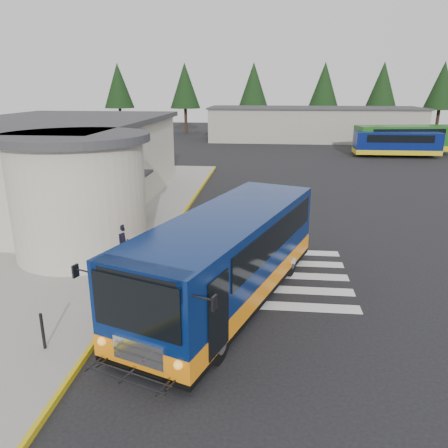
# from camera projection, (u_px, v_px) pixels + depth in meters

# --- Properties ---
(ground) EXTENTS (140.00, 140.00, 0.00)m
(ground) POSITION_uv_depth(u_px,v_px,m) (253.00, 266.00, 17.00)
(ground) COLOR black
(ground) RESTS_ON ground
(sidewalk) EXTENTS (10.00, 34.00, 0.15)m
(sidewalk) POSITION_uv_depth(u_px,v_px,m) (75.00, 226.00, 21.65)
(sidewalk) COLOR gray
(sidewalk) RESTS_ON ground
(curb_strip) EXTENTS (0.12, 34.00, 0.16)m
(curb_strip) POSITION_uv_depth(u_px,v_px,m) (173.00, 229.00, 21.17)
(curb_strip) COLOR gold
(curb_strip) RESTS_ON ground
(station_building) EXTENTS (12.70, 18.70, 4.80)m
(station_building) POSITION_uv_depth(u_px,v_px,m) (61.00, 165.00, 23.84)
(station_building) COLOR #B4AC98
(station_building) RESTS_ON ground
(crosswalk) EXTENTS (8.00, 5.35, 0.01)m
(crosswalk) POSITION_uv_depth(u_px,v_px,m) (239.00, 273.00, 16.29)
(crosswalk) COLOR silver
(crosswalk) RESTS_ON ground
(depot_building) EXTENTS (26.40, 8.40, 4.20)m
(depot_building) POSITION_uv_depth(u_px,v_px,m) (313.00, 124.00, 55.63)
(depot_building) COLOR gray
(depot_building) RESTS_ON ground
(tree_line) EXTENTS (58.40, 4.40, 10.00)m
(tree_line) POSITION_uv_depth(u_px,v_px,m) (312.00, 86.00, 61.79)
(tree_line) COLOR black
(tree_line) RESTS_ON ground
(transit_bus) EXTENTS (6.25, 10.55, 2.91)m
(transit_bus) POSITION_uv_depth(u_px,v_px,m) (228.00, 261.00, 13.84)
(transit_bus) COLOR #071B53
(transit_bus) RESTS_ON ground
(pedestrian_a) EXTENTS (0.51, 0.68, 1.69)m
(pedestrian_a) POSITION_uv_depth(u_px,v_px,m) (123.00, 245.00, 16.35)
(pedestrian_a) COLOR black
(pedestrian_a) RESTS_ON sidewalk
(pedestrian_b) EXTENTS (0.94, 1.01, 1.65)m
(pedestrian_b) POSITION_uv_depth(u_px,v_px,m) (56.00, 241.00, 16.85)
(pedestrian_b) COLOR black
(pedestrian_b) RESTS_ON sidewalk
(bollard) EXTENTS (0.08, 0.08, 1.01)m
(bollard) POSITION_uv_depth(u_px,v_px,m) (43.00, 331.00, 11.23)
(bollard) COLOR black
(bollard) RESTS_ON sidewalk
(far_bus_a) EXTENTS (8.14, 2.34, 2.10)m
(far_bus_a) POSITION_uv_depth(u_px,v_px,m) (397.00, 143.00, 42.85)
(far_bus_a) COLOR #061350
(far_bus_a) RESTS_ON ground
(far_bus_b) EXTENTS (9.86, 4.20, 2.47)m
(far_bus_b) POSITION_uv_depth(u_px,v_px,m) (403.00, 138.00, 44.76)
(far_bus_b) COLOR #1A5416
(far_bus_b) RESTS_ON ground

